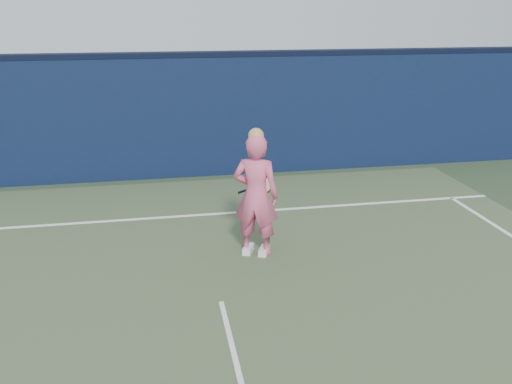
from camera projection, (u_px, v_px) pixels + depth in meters
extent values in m
plane|color=#30442A|center=(233.00, 350.00, 5.77)|extent=(80.00, 80.00, 0.00)
cube|color=#0B1732|center=(187.00, 118.00, 11.40)|extent=(24.00, 0.40, 2.50)
cube|color=black|center=(185.00, 54.00, 10.98)|extent=(24.00, 0.42, 0.10)
imported|color=#E45881|center=(256.00, 196.00, 7.74)|extent=(0.78, 0.66, 1.81)
sphere|color=tan|center=(256.00, 136.00, 7.46)|extent=(0.22, 0.22, 0.22)
cube|color=white|center=(264.00, 251.00, 8.00)|extent=(0.22, 0.30, 0.10)
cube|color=white|center=(248.00, 249.00, 8.05)|extent=(0.22, 0.30, 0.10)
torus|color=black|center=(264.00, 185.00, 8.21)|extent=(0.30, 0.13, 0.30)
torus|color=gold|center=(264.00, 185.00, 8.21)|extent=(0.24, 0.10, 0.24)
cylinder|color=beige|center=(264.00, 185.00, 8.21)|extent=(0.24, 0.09, 0.24)
cylinder|color=black|center=(250.00, 189.00, 8.20)|extent=(0.27, 0.06, 0.10)
cylinder|color=black|center=(242.00, 192.00, 8.20)|extent=(0.12, 0.05, 0.06)
cube|color=white|center=(200.00, 215.00, 9.48)|extent=(11.00, 0.08, 0.01)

